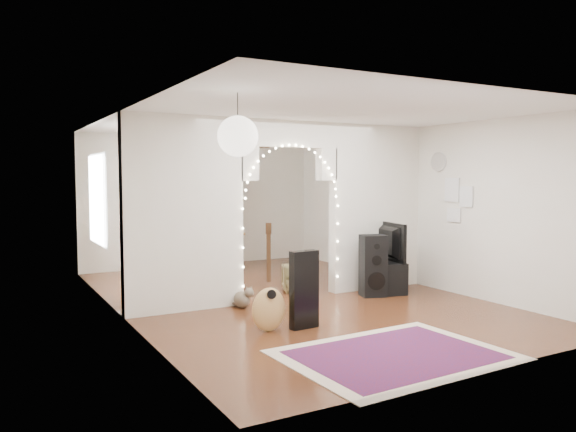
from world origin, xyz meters
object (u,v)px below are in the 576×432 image
media_console (382,275)px  dining_table (209,236)px  acoustic_guitar (269,292)px  dining_chair_left (215,272)px  dining_chair_right (297,278)px  floor_speaker (373,266)px  bookcase (201,226)px

media_console → dining_table: bearing=130.5°
acoustic_guitar → dining_chair_left: 2.83m
acoustic_guitar → dining_chair_right: 2.41m
media_console → floor_speaker: bearing=-133.7°
acoustic_guitar → dining_table: bearing=99.3°
acoustic_guitar → media_console: 3.04m
dining_chair_right → dining_chair_left: bearing=163.0°
floor_speaker → dining_table: bearing=129.1°
dining_chair_right → acoustic_guitar: bearing=-104.8°
dining_table → floor_speaker: bearing=-71.2°
floor_speaker → dining_chair_left: bearing=155.0°
bookcase → dining_chair_left: (-0.59, -2.24, -0.57)m
floor_speaker → dining_chair_left: size_ratio=1.57×
dining_chair_right → bookcase: bearing=121.9°
media_console → dining_table: size_ratio=0.81×
floor_speaker → dining_table: 3.77m
floor_speaker → bookcase: (-1.33, 4.03, 0.37)m
media_console → dining_chair_left: size_ratio=1.64×
floor_speaker → dining_chair_right: (-0.86, 0.88, -0.26)m
floor_speaker → dining_chair_right: bearing=152.1°
bookcase → floor_speaker: bearing=-67.2°
media_console → dining_chair_left: (-2.33, 1.51, 0.03)m
floor_speaker → media_console: bearing=52.4°
acoustic_guitar → dining_table: 4.62m
dining_table → dining_chair_right: size_ratio=2.57×
media_console → dining_chair_right: 1.40m
media_console → acoustic_guitar: bearing=-143.1°
acoustic_guitar → dining_chair_right: acoustic_guitar is taller
acoustic_guitar → dining_chair_right: (1.48, 1.88, -0.27)m
bookcase → media_console: bearing=-60.6°
floor_speaker → bookcase: 4.26m
floor_speaker → dining_chair_left: (-1.92, 1.79, -0.20)m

